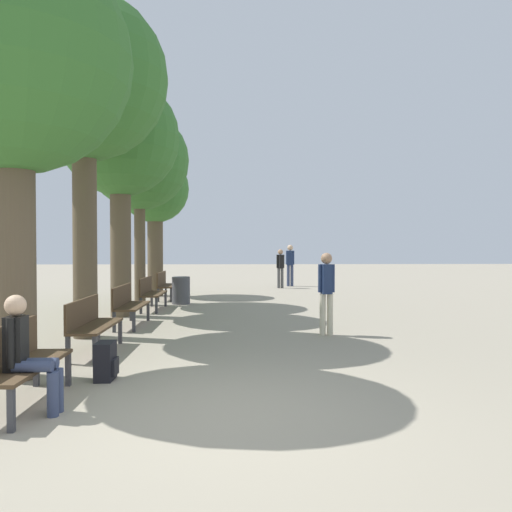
# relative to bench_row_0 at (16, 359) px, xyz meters

# --- Properties ---
(ground_plane) EXTENTS (80.00, 80.00, 0.00)m
(ground_plane) POSITION_rel_bench_row_0_xyz_m (2.15, -0.42, -0.51)
(ground_plane) COLOR gray
(bench_row_0) EXTENTS (0.48, 1.62, 0.88)m
(bench_row_0) POSITION_rel_bench_row_0_xyz_m (0.00, 0.00, 0.00)
(bench_row_0) COLOR #4C3823
(bench_row_0) RESTS_ON ground_plane
(bench_row_1) EXTENTS (0.48, 1.62, 0.88)m
(bench_row_1) POSITION_rel_bench_row_0_xyz_m (0.00, 2.66, 0.00)
(bench_row_1) COLOR #4C3823
(bench_row_1) RESTS_ON ground_plane
(bench_row_2) EXTENTS (0.48, 1.62, 0.88)m
(bench_row_2) POSITION_rel_bench_row_0_xyz_m (0.00, 5.31, 0.00)
(bench_row_2) COLOR #4C3823
(bench_row_2) RESTS_ON ground_plane
(bench_row_3) EXTENTS (0.48, 1.62, 0.88)m
(bench_row_3) POSITION_rel_bench_row_0_xyz_m (0.00, 7.97, 0.00)
(bench_row_3) COLOR #4C3823
(bench_row_3) RESTS_ON ground_plane
(bench_row_4) EXTENTS (0.48, 1.62, 0.88)m
(bench_row_4) POSITION_rel_bench_row_0_xyz_m (0.00, 10.63, 0.00)
(bench_row_4) COLOR #4C3823
(bench_row_4) RESTS_ON ground_plane
(tree_row_0) EXTENTS (3.03, 3.03, 5.70)m
(tree_row_0) POSITION_rel_bench_row_0_xyz_m (-0.51, 1.14, 3.60)
(tree_row_0) COLOR brown
(tree_row_0) RESTS_ON ground_plane
(tree_row_1) EXTENTS (3.13, 3.13, 6.45)m
(tree_row_1) POSITION_rel_bench_row_0_xyz_m (-0.51, 4.04, 4.31)
(tree_row_1) COLOR brown
(tree_row_1) RESTS_ON ground_plane
(tree_row_2) EXTENTS (2.87, 2.87, 5.80)m
(tree_row_2) POSITION_rel_bench_row_0_xyz_m (-0.51, 6.82, 3.76)
(tree_row_2) COLOR brown
(tree_row_2) RESTS_ON ground_plane
(tree_row_3) EXTENTS (2.86, 2.86, 5.62)m
(tree_row_3) POSITION_rel_bench_row_0_xyz_m (-0.51, 9.12, 3.65)
(tree_row_3) COLOR brown
(tree_row_3) RESTS_ON ground_plane
(tree_row_4) EXTENTS (2.31, 2.31, 4.82)m
(tree_row_4) POSITION_rel_bench_row_0_xyz_m (-0.51, 11.73, 3.02)
(tree_row_4) COLOR brown
(tree_row_4) RESTS_ON ground_plane
(person_seated) EXTENTS (0.56, 0.32, 1.23)m
(person_seated) POSITION_rel_bench_row_0_xyz_m (0.23, -0.27, 0.15)
(person_seated) COLOR #384260
(person_seated) RESTS_ON ground_plane
(backpack) EXTENTS (0.26, 0.35, 0.49)m
(backpack) POSITION_rel_bench_row_0_xyz_m (0.68, 1.02, -0.27)
(backpack) COLOR black
(backpack) RESTS_ON ground_plane
(pedestrian_near) EXTENTS (0.32, 0.27, 1.57)m
(pedestrian_near) POSITION_rel_bench_row_0_xyz_m (4.02, 14.63, 0.39)
(pedestrian_near) COLOR #4C4C4C
(pedestrian_near) RESTS_ON ground_plane
(pedestrian_mid) EXTENTS (0.35, 0.25, 1.75)m
(pedestrian_mid) POSITION_rel_bench_row_0_xyz_m (4.51, 15.54, 0.49)
(pedestrian_mid) COLOR #384260
(pedestrian_mid) RESTS_ON ground_plane
(pedestrian_far) EXTENTS (0.32, 0.24, 1.59)m
(pedestrian_far) POSITION_rel_bench_row_0_xyz_m (4.07, 4.11, 0.40)
(pedestrian_far) COLOR beige
(pedestrian_far) RESTS_ON ground_plane
(trash_bin) EXTENTS (0.53, 0.53, 0.80)m
(trash_bin) POSITION_rel_bench_row_0_xyz_m (0.66, 9.33, -0.11)
(trash_bin) COLOR #4C4C51
(trash_bin) RESTS_ON ground_plane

